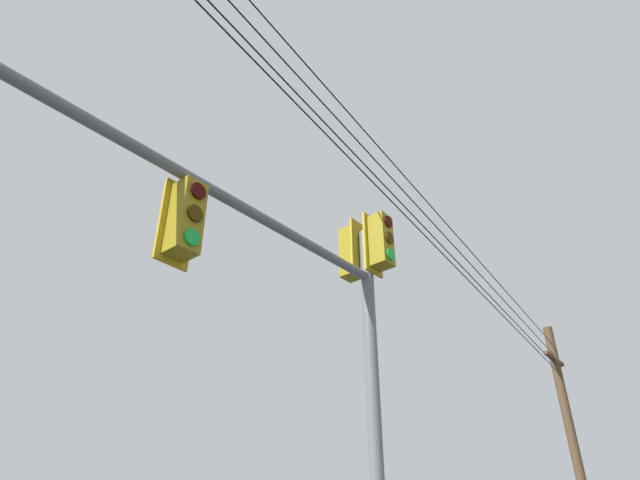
# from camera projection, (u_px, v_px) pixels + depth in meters

# --- Properties ---
(signal_mast_assembly) EXTENTS (6.44, 2.61, 7.01)m
(signal_mast_assembly) POSITION_uv_depth(u_px,v_px,m) (323.00, 310.00, 7.40)
(signal_mast_assembly) COLOR slate
(signal_mast_assembly) RESTS_ON ground
(utility_pole_wooden) EXTENTS (1.72, 0.75, 9.36)m
(utility_pole_wooden) POSITION_uv_depth(u_px,v_px,m) (577.00, 462.00, 17.57)
(utility_pole_wooden) COLOR #4C3823
(utility_pole_wooden) RESTS_ON ground
(overhead_wire_span) EXTENTS (26.84, 12.50, 1.70)m
(overhead_wire_span) POSITION_uv_depth(u_px,v_px,m) (319.00, 105.00, 8.90)
(overhead_wire_span) COLOR black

